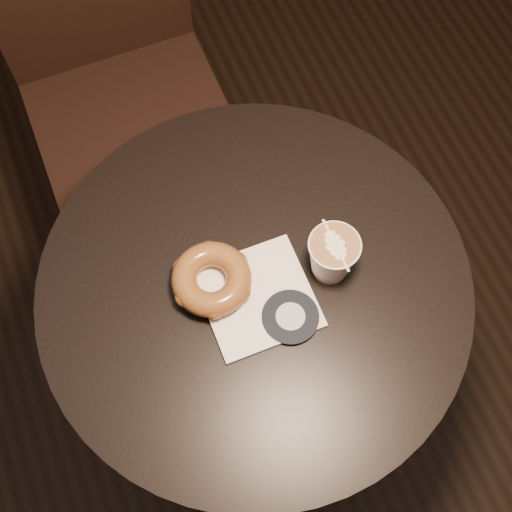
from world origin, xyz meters
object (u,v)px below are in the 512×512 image
pastry_bag (258,297)px  latte_cup (332,257)px  chair (109,53)px  cafe_table (255,324)px  doughnut (212,279)px

pastry_bag → latte_cup: (0.13, 0.00, 0.04)m
latte_cup → chair: bearing=105.2°
cafe_table → pastry_bag: (-0.00, -0.02, 0.20)m
chair → doughnut: (0.00, -0.64, 0.18)m
chair → pastry_bag: 0.71m
latte_cup → cafe_table: bearing=170.7°
chair → doughnut: chair is taller
latte_cup → pastry_bag: bearing=-178.0°
doughnut → latte_cup: latte_cup is taller
cafe_table → latte_cup: 0.27m
cafe_table → latte_cup: size_ratio=8.24×
doughnut → latte_cup: 0.19m
cafe_table → doughnut: doughnut is taller
cafe_table → chair: 0.67m
pastry_bag → latte_cup: size_ratio=1.85×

